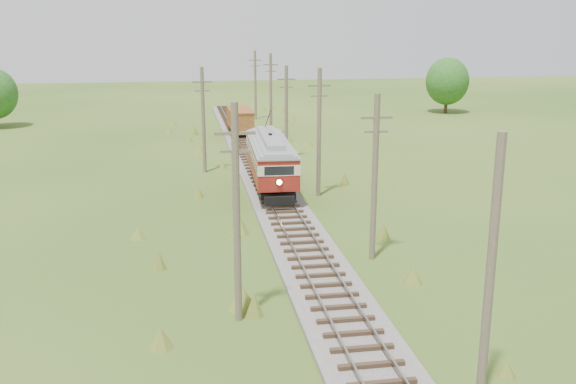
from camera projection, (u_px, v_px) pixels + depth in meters
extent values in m
cube|color=#605B54|center=(268.00, 186.00, 48.20)|extent=(3.60, 96.00, 0.25)
cube|color=#726659|center=(259.00, 181.00, 47.99)|extent=(0.08, 96.00, 0.17)
cube|color=#726659|center=(278.00, 181.00, 48.22)|extent=(0.08, 96.00, 0.17)
cube|color=#2D2116|center=(268.00, 183.00, 48.14)|extent=(2.40, 96.00, 0.16)
cube|color=black|center=(270.00, 178.00, 46.82)|extent=(2.75, 10.85, 0.44)
cube|color=maroon|center=(270.00, 165.00, 46.58)|extent=(3.20, 11.80, 1.07)
cube|color=beige|center=(270.00, 153.00, 46.36)|extent=(3.23, 11.86, 0.68)
cube|color=black|center=(270.00, 153.00, 46.36)|extent=(3.24, 11.33, 0.54)
cube|color=maroon|center=(270.00, 146.00, 46.23)|extent=(3.20, 11.80, 0.29)
cube|color=gray|center=(270.00, 142.00, 46.15)|extent=(3.26, 11.92, 0.37)
cube|color=gray|center=(270.00, 138.00, 46.07)|extent=(1.58, 8.81, 0.39)
sphere|color=#FFF2BF|center=(279.00, 182.00, 40.85)|extent=(0.35, 0.35, 0.35)
cylinder|color=black|center=(268.00, 119.00, 47.47)|extent=(0.24, 4.54, 1.88)
cylinder|color=black|center=(266.00, 194.00, 42.50)|extent=(0.15, 0.78, 0.78)
cylinder|color=black|center=(288.00, 194.00, 42.67)|extent=(0.15, 0.78, 0.78)
cylinder|color=black|center=(256.00, 166.00, 51.00)|extent=(0.15, 0.78, 0.78)
cylinder|color=black|center=(274.00, 166.00, 51.17)|extent=(0.15, 0.78, 0.78)
cube|color=black|center=(240.00, 128.00, 70.07)|extent=(1.89, 6.52, 0.45)
cube|color=brown|center=(240.00, 118.00, 69.79)|extent=(2.37, 7.25, 1.81)
cube|color=brown|center=(240.00, 109.00, 69.55)|extent=(2.41, 7.39, 0.11)
cylinder|color=black|center=(236.00, 131.00, 67.88)|extent=(0.11, 0.72, 0.72)
cylinder|color=black|center=(248.00, 131.00, 68.10)|extent=(0.11, 0.72, 0.72)
cylinder|color=black|center=(232.00, 125.00, 72.03)|extent=(0.11, 0.72, 0.72)
cylinder|color=black|center=(244.00, 125.00, 72.25)|extent=(0.11, 0.72, 0.72)
cone|color=gray|center=(281.00, 146.00, 61.92)|extent=(2.75, 2.75, 1.03)
cone|color=gray|center=(290.00, 149.00, 61.27)|extent=(1.55, 1.55, 0.60)
cylinder|color=brown|center=(490.00, 272.00, 19.92)|extent=(0.30, 0.30, 8.80)
cylinder|color=brown|center=(375.00, 179.00, 32.39)|extent=(0.30, 0.30, 8.60)
cube|color=brown|center=(377.00, 118.00, 31.60)|extent=(1.60, 0.12, 0.12)
cube|color=brown|center=(376.00, 132.00, 31.78)|extent=(1.20, 0.10, 0.10)
cylinder|color=brown|center=(319.00, 133.00, 44.73)|extent=(0.30, 0.30, 9.00)
cube|color=brown|center=(320.00, 86.00, 43.90)|extent=(1.60, 0.12, 0.12)
cube|color=brown|center=(319.00, 96.00, 44.07)|extent=(1.20, 0.10, 0.10)
cylinder|color=brown|center=(286.00, 113.00, 57.19)|extent=(0.30, 0.30, 8.40)
cube|color=brown|center=(286.00, 79.00, 56.43)|extent=(1.60, 0.12, 0.12)
cube|color=brown|center=(286.00, 87.00, 56.61)|extent=(1.20, 0.10, 0.10)
cylinder|color=brown|center=(271.00, 95.00, 69.60)|extent=(0.30, 0.30, 8.90)
cube|color=brown|center=(271.00, 65.00, 68.78)|extent=(1.60, 0.12, 0.12)
cube|color=brown|center=(271.00, 71.00, 68.95)|extent=(1.20, 0.10, 0.10)
cylinder|color=brown|center=(255.00, 85.00, 82.00)|extent=(0.30, 0.30, 8.70)
cube|color=brown|center=(255.00, 60.00, 81.21)|extent=(1.60, 0.12, 0.12)
cube|color=brown|center=(255.00, 66.00, 81.38)|extent=(1.20, 0.10, 0.10)
cylinder|color=brown|center=(237.00, 216.00, 25.43)|extent=(0.30, 0.30, 9.00)
cube|color=brown|center=(235.00, 133.00, 24.59)|extent=(1.60, 0.12, 0.12)
cube|color=brown|center=(235.00, 151.00, 24.77)|extent=(1.20, 0.10, 0.10)
cylinder|color=brown|center=(203.00, 120.00, 52.16)|extent=(0.30, 0.30, 8.60)
cube|color=brown|center=(202.00, 82.00, 51.38)|extent=(1.60, 0.12, 0.12)
cube|color=brown|center=(202.00, 91.00, 51.55)|extent=(1.20, 0.10, 0.10)
cylinder|color=#38281C|center=(446.00, 104.00, 88.91)|extent=(0.50, 0.50, 2.52)
ellipsoid|color=#164C18|center=(447.00, 81.00, 88.14)|extent=(5.88, 5.88, 6.47)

